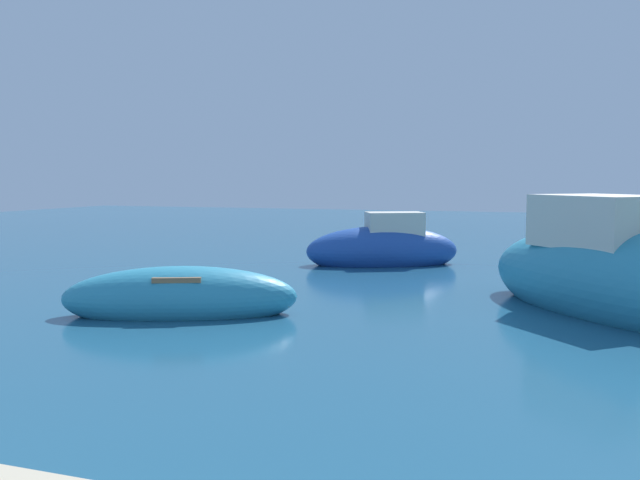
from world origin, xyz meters
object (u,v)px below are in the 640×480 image
(moored_boat_0, at_px, (567,246))
(moored_boat_2, at_px, (620,277))
(moored_boat_4, at_px, (180,298))
(moored_boat_5, at_px, (383,248))

(moored_boat_0, relative_size, moored_boat_2, 0.73)
(moored_boat_0, distance_m, moored_boat_4, 12.01)
(moored_boat_0, distance_m, moored_boat_2, 8.15)
(moored_boat_0, bearing_deg, moored_boat_2, 30.86)
(moored_boat_5, bearing_deg, moored_boat_2, 109.94)
(moored_boat_2, distance_m, moored_boat_5, 7.14)
(moored_boat_4, height_order, moored_boat_5, moored_boat_5)
(moored_boat_2, relative_size, moored_boat_5, 1.38)
(moored_boat_4, distance_m, moored_boat_5, 7.49)
(moored_boat_5, bearing_deg, moored_boat_0, -170.29)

